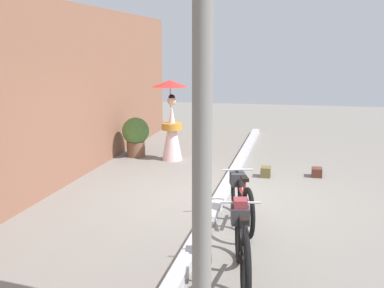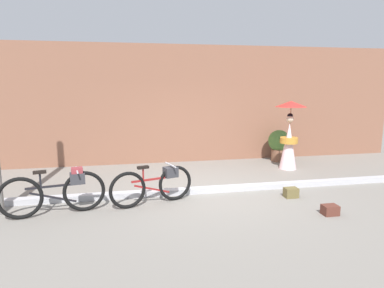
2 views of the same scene
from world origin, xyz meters
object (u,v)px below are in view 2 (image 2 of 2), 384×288
object	(u,v)px
bicycle_far_side	(57,191)
backpack_spare	(330,210)
person_with_parasol	(289,134)
bicycle_near_officer	(155,184)
backpack_on_pavement	(291,192)
potted_plant_by_door	(280,144)

from	to	relation	value
bicycle_far_side	backpack_spare	distance (m)	4.99
person_with_parasol	backpack_spare	size ratio (longest dim) A/B	6.81
backpack_spare	bicycle_near_officer	bearing A→B (deg)	158.39
backpack_on_pavement	person_with_parasol	bearing A→B (deg)	64.69
bicycle_near_officer	backpack_on_pavement	bearing A→B (deg)	-3.71
bicycle_near_officer	person_with_parasol	world-z (taller)	person_with_parasol
bicycle_near_officer	backpack_spare	bearing A→B (deg)	-21.61
bicycle_near_officer	backpack_spare	world-z (taller)	bicycle_near_officer
person_with_parasol	backpack_on_pavement	size ratio (longest dim) A/B	6.83
bicycle_near_officer	potted_plant_by_door	size ratio (longest dim) A/B	1.73
potted_plant_by_door	backpack_on_pavement	size ratio (longest dim) A/B	3.47
bicycle_far_side	person_with_parasol	distance (m)	6.22
bicycle_near_officer	potted_plant_by_door	bearing A→B (deg)	36.67
person_with_parasol	potted_plant_by_door	world-z (taller)	person_with_parasol
bicycle_far_side	person_with_parasol	size ratio (longest dim) A/B	0.96
potted_plant_by_door	bicycle_far_side	bearing A→B (deg)	-150.92
backpack_spare	potted_plant_by_door	bearing A→B (deg)	76.36
backpack_on_pavement	backpack_spare	xyz separation A→B (m)	(0.24, -1.04, -0.01)
backpack_spare	backpack_on_pavement	bearing A→B (deg)	102.95
bicycle_far_side	bicycle_near_officer	bearing A→B (deg)	6.92
bicycle_far_side	backpack_spare	world-z (taller)	bicycle_far_side
person_with_parasol	backpack_on_pavement	distance (m)	2.70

